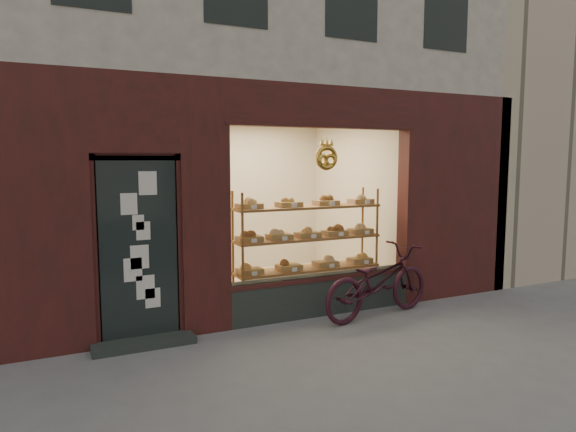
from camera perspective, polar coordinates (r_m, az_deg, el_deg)
ground at (r=5.36m, az=10.98°, el=-17.27°), size 90.00×90.00×0.00m
neighbor_right at (r=15.88m, az=28.20°, el=14.19°), size 12.00×7.00×9.00m
display_shelf at (r=7.43m, az=2.19°, el=-3.49°), size 2.20×0.45×1.70m
bicycle at (r=7.11m, az=9.93°, el=-7.19°), size 1.93×0.95×0.97m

